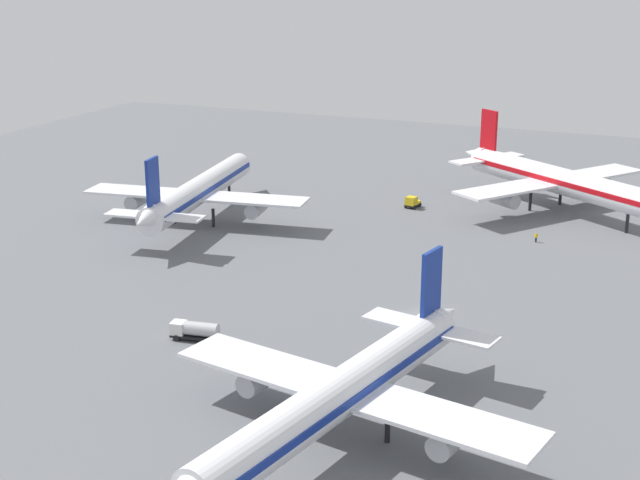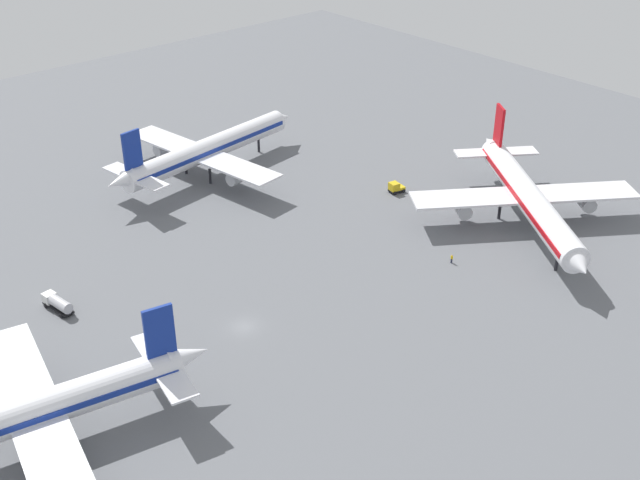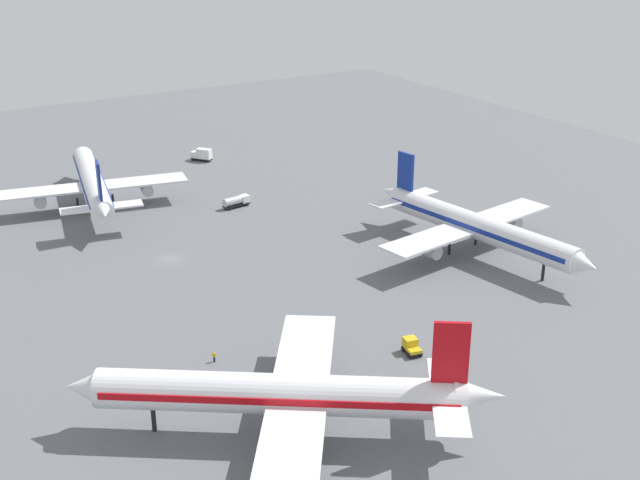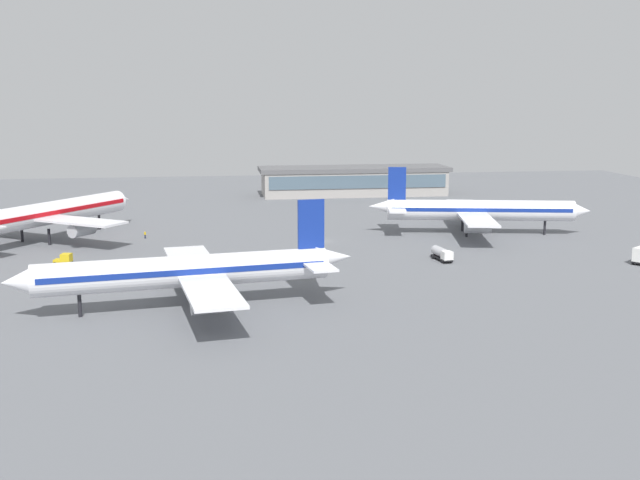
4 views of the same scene
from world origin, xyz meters
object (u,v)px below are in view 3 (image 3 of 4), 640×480
airplane_distant (284,394)px  fuel_truck (236,201)px  baggage_tug (411,346)px  airplane_at_gate (92,182)px  airplane_taxiing (476,226)px  catering_truck (202,155)px  ground_crew_worker (214,357)px

airplane_distant → fuel_truck: size_ratio=7.31×
airplane_distant → baggage_tug: 28.10m
airplane_at_gate → fuel_truck: (16.77, 26.80, -4.27)m
airplane_distant → fuel_truck: 87.12m
airplane_at_gate → airplane_distant: size_ratio=1.07×
airplane_taxiing → fuel_truck: (-48.00, -27.27, -4.39)m
airplane_taxiing → airplane_distant: (32.66, -59.83, 0.31)m
catering_truck → ground_crew_worker: (96.48, -40.75, -0.85)m
airplane_taxiing → ground_crew_worker: 61.04m
airplane_at_gate → catering_truck: size_ratio=9.00×
catering_truck → ground_crew_worker: 104.73m
airplane_taxiing → catering_truck: bearing=-175.7°
airplane_taxiing → baggage_tug: (24.20, -33.49, -4.62)m
baggage_tug → airplane_at_gate: bearing=24.7°
airplane_taxiing → fuel_truck: 55.38m
airplane_distant → baggage_tug: size_ratio=13.51×
ground_crew_worker → baggage_tug: bearing=74.6°
airplane_distant → fuel_truck: airplane_distant is taller
airplane_taxiing → baggage_tug: size_ratio=14.83×
airplane_distant → catering_truck: 124.83m
baggage_tug → fuel_truck: (-72.20, 6.22, 0.23)m
fuel_truck → airplane_at_gate: bearing=139.8°
baggage_tug → airplane_distant: bearing=119.5°
catering_truck → baggage_tug: (109.43, -14.44, -0.54)m
airplane_at_gate → baggage_tug: size_ratio=14.43×
airplane_taxiing → airplane_distant: airplane_distant is taller
fuel_truck → baggage_tug: bearing=-103.1°
airplane_at_gate → baggage_tug: airplane_at_gate is taller
fuel_truck → ground_crew_worker: (59.25, -32.53, -0.54)m
catering_truck → ground_crew_worker: bearing=121.0°
airplane_at_gate → airplane_taxiing: size_ratio=0.97×
catering_truck → fuel_truck: 38.13m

